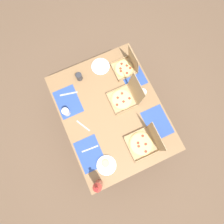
{
  "coord_description": "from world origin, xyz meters",
  "views": [
    {
      "loc": [
        0.43,
        -0.2,
        2.82
      ],
      "look_at": [
        0.0,
        0.0,
        0.74
      ],
      "focal_mm": 29.73,
      "sensor_mm": 36.0,
      "label": 1
    }
  ],
  "objects_px": {
    "cup_clear_right": "(79,77)",
    "plate_near_left": "(106,165)",
    "pizza_box_corner_right": "(126,67)",
    "plate_far_right": "(101,67)",
    "pizza_box_edge_far": "(144,143)",
    "cup_clear_left": "(143,93)",
    "cup_dark": "(66,112)",
    "soda_bottle": "(98,186)",
    "pizza_box_corner_left": "(125,97)"
  },
  "relations": [
    {
      "from": "pizza_box_corner_left",
      "to": "cup_clear_right",
      "type": "xyz_separation_m",
      "value": [
        -0.45,
        -0.38,
        0.0
      ]
    },
    {
      "from": "pizza_box_corner_left",
      "to": "pizza_box_edge_far",
      "type": "height_order",
      "value": "pizza_box_edge_far"
    },
    {
      "from": "cup_clear_right",
      "to": "plate_near_left",
      "type": "bearing_deg",
      "value": -6.72
    },
    {
      "from": "pizza_box_edge_far",
      "to": "cup_clear_left",
      "type": "relative_size",
      "value": 3.89
    },
    {
      "from": "cup_clear_left",
      "to": "cup_dark",
      "type": "xyz_separation_m",
      "value": [
        -0.15,
        -0.89,
        0.01
      ]
    },
    {
      "from": "plate_near_left",
      "to": "cup_clear_left",
      "type": "relative_size",
      "value": 2.49
    },
    {
      "from": "cup_clear_right",
      "to": "plate_far_right",
      "type": "bearing_deg",
      "value": 96.41
    },
    {
      "from": "cup_clear_left",
      "to": "plate_far_right",
      "type": "bearing_deg",
      "value": -149.82
    },
    {
      "from": "pizza_box_corner_left",
      "to": "soda_bottle",
      "type": "height_order",
      "value": "soda_bottle"
    },
    {
      "from": "pizza_box_corner_right",
      "to": "plate_far_right",
      "type": "distance_m",
      "value": 0.31
    },
    {
      "from": "pizza_box_corner_left",
      "to": "plate_near_left",
      "type": "xyz_separation_m",
      "value": [
        0.59,
        -0.5,
        -0.04
      ]
    },
    {
      "from": "pizza_box_edge_far",
      "to": "cup_clear_right",
      "type": "xyz_separation_m",
      "value": [
        -1.0,
        -0.35,
        -0.0
      ]
    },
    {
      "from": "pizza_box_corner_right",
      "to": "cup_dark",
      "type": "relative_size",
      "value": 2.63
    },
    {
      "from": "pizza_box_edge_far",
      "to": "plate_near_left",
      "type": "height_order",
      "value": "pizza_box_edge_far"
    },
    {
      "from": "pizza_box_corner_right",
      "to": "pizza_box_corner_left",
      "type": "bearing_deg",
      "value": -27.14
    },
    {
      "from": "cup_clear_left",
      "to": "pizza_box_edge_far",
      "type": "bearing_deg",
      "value": -24.99
    },
    {
      "from": "pizza_box_corner_left",
      "to": "plate_far_right",
      "type": "xyz_separation_m",
      "value": [
        -0.49,
        -0.09,
        -0.04
      ]
    },
    {
      "from": "pizza_box_corner_left",
      "to": "soda_bottle",
      "type": "relative_size",
      "value": 1.01
    },
    {
      "from": "soda_bottle",
      "to": "cup_clear_left",
      "type": "relative_size",
      "value": 3.76
    },
    {
      "from": "pizza_box_corner_right",
      "to": "plate_near_left",
      "type": "height_order",
      "value": "pizza_box_corner_right"
    },
    {
      "from": "plate_near_left",
      "to": "cup_clear_left",
      "type": "distance_m",
      "value": 0.91
    },
    {
      "from": "pizza_box_corner_left",
      "to": "plate_near_left",
      "type": "height_order",
      "value": "pizza_box_corner_left"
    },
    {
      "from": "pizza_box_corner_right",
      "to": "plate_near_left",
      "type": "xyz_separation_m",
      "value": [
        0.94,
        -0.68,
        -0.04
      ]
    },
    {
      "from": "cup_clear_left",
      "to": "cup_clear_right",
      "type": "xyz_separation_m",
      "value": [
        -0.49,
        -0.59,
        0.01
      ]
    },
    {
      "from": "pizza_box_edge_far",
      "to": "cup_clear_left",
      "type": "xyz_separation_m",
      "value": [
        -0.51,
        0.24,
        -0.01
      ]
    },
    {
      "from": "plate_far_right",
      "to": "soda_bottle",
      "type": "relative_size",
      "value": 0.69
    },
    {
      "from": "soda_bottle",
      "to": "plate_near_left",
      "type": "bearing_deg",
      "value": 133.1
    },
    {
      "from": "plate_near_left",
      "to": "pizza_box_corner_left",
      "type": "bearing_deg",
      "value": 139.74
    },
    {
      "from": "plate_far_right",
      "to": "cup_clear_right",
      "type": "xyz_separation_m",
      "value": [
        0.03,
        -0.29,
        0.04
      ]
    },
    {
      "from": "pizza_box_edge_far",
      "to": "cup_clear_right",
      "type": "relative_size",
      "value": 3.39
    },
    {
      "from": "plate_far_right",
      "to": "cup_clear_right",
      "type": "distance_m",
      "value": 0.29
    },
    {
      "from": "pizza_box_corner_right",
      "to": "pizza_box_edge_far",
      "type": "distance_m",
      "value": 0.92
    },
    {
      "from": "cup_clear_left",
      "to": "cup_dark",
      "type": "height_order",
      "value": "cup_dark"
    },
    {
      "from": "pizza_box_corner_right",
      "to": "pizza_box_corner_left",
      "type": "relative_size",
      "value": 0.88
    },
    {
      "from": "pizza_box_edge_far",
      "to": "soda_bottle",
      "type": "xyz_separation_m",
      "value": [
        0.19,
        -0.63,
        0.08
      ]
    },
    {
      "from": "pizza_box_corner_right",
      "to": "pizza_box_corner_left",
      "type": "xyz_separation_m",
      "value": [
        0.34,
        -0.18,
        0.0
      ]
    },
    {
      "from": "pizza_box_corner_right",
      "to": "pizza_box_edge_far",
      "type": "height_order",
      "value": "pizza_box_edge_far"
    },
    {
      "from": "pizza_box_corner_right",
      "to": "cup_clear_left",
      "type": "relative_size",
      "value": 3.33
    },
    {
      "from": "soda_bottle",
      "to": "cup_clear_right",
      "type": "height_order",
      "value": "soda_bottle"
    },
    {
      "from": "plate_near_left",
      "to": "soda_bottle",
      "type": "distance_m",
      "value": 0.24
    },
    {
      "from": "plate_near_left",
      "to": "soda_bottle",
      "type": "relative_size",
      "value": 0.66
    },
    {
      "from": "plate_far_right",
      "to": "soda_bottle",
      "type": "xyz_separation_m",
      "value": [
        1.22,
        -0.56,
        0.12
      ]
    },
    {
      "from": "cup_clear_left",
      "to": "cup_clear_right",
      "type": "relative_size",
      "value": 0.87
    },
    {
      "from": "pizza_box_edge_far",
      "to": "plate_far_right",
      "type": "distance_m",
      "value": 1.04
    },
    {
      "from": "cup_clear_right",
      "to": "cup_clear_left",
      "type": "bearing_deg",
      "value": 50.3
    },
    {
      "from": "pizza_box_edge_far",
      "to": "plate_far_right",
      "type": "xyz_separation_m",
      "value": [
        -1.04,
        -0.06,
        -0.04
      ]
    },
    {
      "from": "plate_far_right",
      "to": "cup_clear_left",
      "type": "xyz_separation_m",
      "value": [
        0.52,
        0.3,
        0.03
      ]
    },
    {
      "from": "cup_dark",
      "to": "plate_near_left",
      "type": "bearing_deg",
      "value": 13.64
    },
    {
      "from": "plate_near_left",
      "to": "cup_dark",
      "type": "relative_size",
      "value": 1.97
    },
    {
      "from": "cup_clear_right",
      "to": "soda_bottle",
      "type": "bearing_deg",
      "value": -13.03
    }
  ]
}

